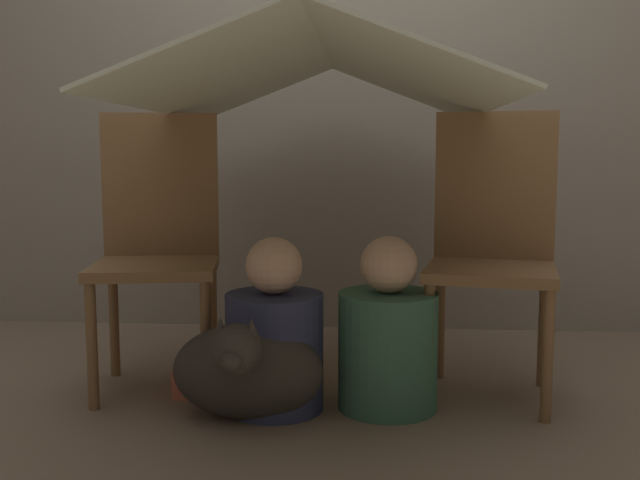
# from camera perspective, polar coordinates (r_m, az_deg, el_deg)

# --- Properties ---
(ground_plane) EXTENTS (8.80, 8.80, 0.00)m
(ground_plane) POSITION_cam_1_polar(r_m,az_deg,el_deg) (2.40, -0.34, -13.60)
(ground_plane) COLOR #7A6651
(wall_back) EXTENTS (7.00, 0.05, 2.50)m
(wall_back) POSITION_cam_1_polar(r_m,az_deg,el_deg) (3.47, 1.30, 13.62)
(wall_back) COLOR gray
(wall_back) RESTS_ON ground_plane
(chair_left) EXTENTS (0.49, 0.49, 0.99)m
(chair_left) POSITION_cam_1_polar(r_m,az_deg,el_deg) (2.65, -12.84, 0.08)
(chair_left) COLOR brown
(chair_left) RESTS_ON ground_plane
(chair_right) EXTENTS (0.50, 0.50, 0.99)m
(chair_right) POSITION_cam_1_polar(r_m,az_deg,el_deg) (2.56, 13.62, -0.16)
(chair_right) COLOR brown
(chair_right) RESTS_ON ground_plane
(sheet_canopy) EXTENTS (1.17, 1.43, 0.23)m
(sheet_canopy) POSITION_cam_1_polar(r_m,az_deg,el_deg) (2.45, 0.00, 13.16)
(sheet_canopy) COLOR silver
(person_front) EXTENTS (0.32, 0.32, 0.57)m
(person_front) POSITION_cam_1_polar(r_m,az_deg,el_deg) (2.37, -3.65, -7.96)
(person_front) COLOR #2D3351
(person_front) RESTS_ON ground_plane
(person_second) EXTENTS (0.33, 0.33, 0.58)m
(person_second) POSITION_cam_1_polar(r_m,az_deg,el_deg) (2.38, 5.46, -7.90)
(person_second) COLOR #38664C
(person_second) RESTS_ON ground_plane
(dog) EXTENTS (0.48, 0.40, 0.37)m
(dog) POSITION_cam_1_polar(r_m,az_deg,el_deg) (2.28, -5.89, -10.25)
(dog) COLOR #332D28
(dog) RESTS_ON ground_plane
(floor_cushion) EXTENTS (0.42, 0.34, 0.10)m
(floor_cushion) POSITION_cam_1_polar(r_m,az_deg,el_deg) (2.65, -6.30, -10.53)
(floor_cushion) COLOR #CC664C
(floor_cushion) RESTS_ON ground_plane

